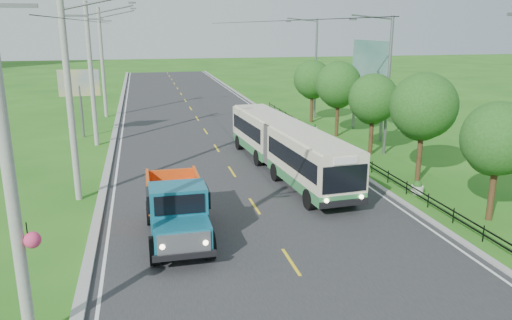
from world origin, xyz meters
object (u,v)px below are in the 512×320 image
object	(u,v)px
pole_far	(103,62)
planter_near	(417,188)
tree_fifth	(338,87)
planter_mid	(354,151)
bus	(286,144)
dump_truck	(177,206)
tree_fourth	(373,101)
tree_second	(497,142)
tree_third	(423,109)
pole_mid	(92,74)
streetlight_far	(314,65)
billboard_right	(370,66)
pole_nearest	(11,169)
streetlight_mid	(386,81)
planter_far	(313,128)
pole_near	(70,97)
billboard_left	(79,87)
tree_back	(312,81)

from	to	relation	value
pole_far	planter_near	size ratio (longest dim) A/B	14.93
tree_fifth	planter_mid	world-z (taller)	tree_fifth
bus	dump_truck	bearing A→B (deg)	-134.66
tree_fourth	planter_mid	distance (m)	3.53
tree_second	tree_third	world-z (taller)	tree_third
pole_mid	dump_truck	world-z (taller)	pole_mid
streetlight_far	bus	bearing A→B (deg)	-114.31
planter_mid	tree_fifth	bearing A→B (deg)	78.44
billboard_right	dump_truck	distance (m)	23.74
tree_second	bus	size ratio (longest dim) A/B	0.35
planter_near	pole_nearest	bearing A→B (deg)	-151.88
planter_near	pole_mid	bearing A→B (deg)	138.35
tree_fourth	streetlight_far	size ratio (longest dim) A/B	0.60
streetlight_mid	streetlight_far	size ratio (longest dim) A/B	1.00
dump_truck	pole_nearest	bearing A→B (deg)	-126.26
tree_fourth	planter_near	bearing A→B (deg)	-98.77
streetlight_far	pole_nearest	bearing A→B (deg)	-121.34
tree_third	tree_fourth	xyz separation A→B (m)	(-0.00, 6.00, -0.40)
billboard_right	planter_mid	bearing A→B (deg)	-121.66
tree_fourth	bus	xyz separation A→B (m)	(-6.81, -2.96, -1.85)
pole_far	billboard_right	distance (m)	24.33
streetlight_far	planter_far	xyz separation A→B (m)	(-2.04, -6.00, -4.62)
streetlight_mid	tree_fourth	bearing A→B (deg)	169.85
tree_third	tree_fifth	size ratio (longest dim) A/B	1.03
pole_far	dump_truck	distance (m)	30.49
tree_third	streetlight_mid	bearing A→B (deg)	82.36
pole_nearest	tree_third	xyz separation A→B (m)	(18.10, 11.14, -0.95)
streetlight_far	pole_near	bearing A→B (deg)	-134.86
pole_nearest	tree_fifth	world-z (taller)	pole_nearest
pole_nearest	tree_third	size ratio (longest dim) A/B	1.67
dump_truck	planter_near	bearing A→B (deg)	12.88
pole_mid	planter_near	xyz separation A→B (m)	(16.86, -15.00, -4.81)
planter_near	tree_third	bearing A→B (deg)	59.59
planter_near	planter_mid	bearing A→B (deg)	90.00
pole_nearest	tree_fourth	distance (m)	24.96
pole_near	planter_mid	xyz separation A→B (m)	(16.86, 5.00, -4.81)
pole_mid	bus	bearing A→B (deg)	-40.98
tree_fifth	billboard_right	world-z (taller)	billboard_right
pole_near	streetlight_mid	distance (m)	19.56
billboard_left	streetlight_far	bearing A→B (deg)	11.23
tree_back	planter_near	world-z (taller)	tree_back
bus	pole_nearest	bearing A→B (deg)	-132.80
pole_nearest	planter_near	xyz separation A→B (m)	(16.84, 9.00, -4.65)
pole_near	billboard_right	bearing A→B (deg)	28.14
pole_far	planter_near	xyz separation A→B (m)	(16.86, -27.00, -4.81)
tree_second	tree_fifth	distance (m)	18.00
tree_second	pole_near	bearing A→B (deg)	159.26
tree_third	planter_far	size ratio (longest dim) A/B	8.96
planter_far	bus	distance (m)	12.25
tree_back	pole_far	bearing A→B (deg)	159.26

